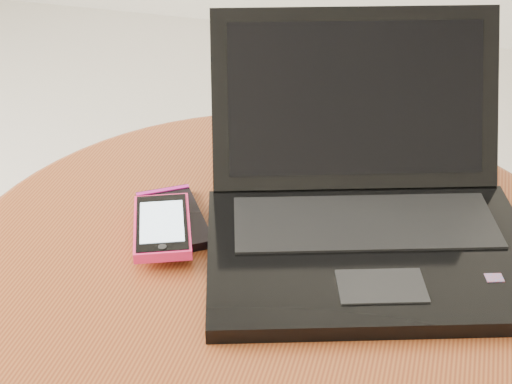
# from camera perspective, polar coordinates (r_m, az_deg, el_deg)

# --- Properties ---
(table) EXTENTS (0.69, 0.69, 0.55)m
(table) POSITION_cam_1_polar(r_m,az_deg,el_deg) (0.89, 1.33, -10.95)
(table) COLOR #4E2515
(table) RESTS_ON ground
(laptop) EXTENTS (0.41, 0.41, 0.20)m
(laptop) POSITION_cam_1_polar(r_m,az_deg,el_deg) (0.83, 7.91, -1.05)
(laptop) COLOR black
(laptop) RESTS_ON table
(phone_black) EXTENTS (0.11, 0.13, 0.01)m
(phone_black) POSITION_cam_1_polar(r_m,az_deg,el_deg) (0.87, -5.96, -1.94)
(phone_black) COLOR black
(phone_black) RESTS_ON table
(phone_pink) EXTENTS (0.09, 0.12, 0.01)m
(phone_pink) POSITION_cam_1_polar(r_m,az_deg,el_deg) (0.84, -6.76, -2.46)
(phone_pink) COLOR #FB2463
(phone_pink) RESTS_ON phone_black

